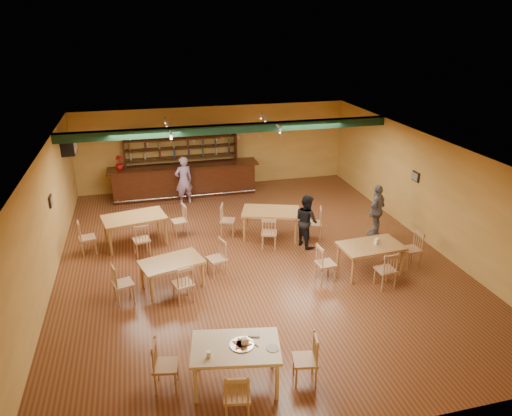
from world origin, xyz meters
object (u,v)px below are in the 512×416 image
object	(u,v)px
patron_bar	(184,181)
patron_right_a	(306,221)
near_table	(236,365)
dining_table_d	(370,259)
dining_table_b	(271,223)
bar_counter	(185,180)
dining_table_a	(135,230)
dining_table_c	(172,274)

from	to	relation	value
patron_bar	patron_right_a	distance (m)	4.98
near_table	patron_right_a	distance (m)	5.69
dining_table_d	patron_right_a	bearing A→B (deg)	115.21
dining_table_d	near_table	distance (m)	5.02
dining_table_b	patron_bar	xyz separation A→B (m)	(-2.15, 3.21, 0.43)
bar_counter	dining_table_a	distance (m)	4.00
bar_counter	dining_table_d	xyz separation A→B (m)	(3.86, -6.67, -0.18)
bar_counter	dining_table_c	size ratio (longest dim) A/B	3.72
bar_counter	patron_bar	xyz separation A→B (m)	(-0.11, -0.83, 0.27)
bar_counter	dining_table_a	world-z (taller)	bar_counter
dining_table_a	patron_bar	size ratio (longest dim) A/B	1.00
bar_counter	patron_bar	bearing A→B (deg)	-97.55
near_table	patron_bar	distance (m)	8.84
dining_table_a	near_table	world-z (taller)	dining_table_a
patron_bar	patron_right_a	bearing A→B (deg)	110.52
dining_table_b	patron_bar	size ratio (longest dim) A/B	0.96
dining_table_b	near_table	world-z (taller)	dining_table_b
dining_table_c	patron_bar	xyz separation A→B (m)	(0.86, 5.35, 0.49)
dining_table_d	dining_table_a	bearing A→B (deg)	147.41
patron_right_a	dining_table_a	bearing A→B (deg)	58.11
dining_table_b	patron_right_a	size ratio (longest dim) A/B	1.08
dining_table_d	patron_right_a	distance (m)	2.13
dining_table_a	dining_table_d	world-z (taller)	dining_table_a
near_table	patron_right_a	size ratio (longest dim) A/B	1.00
patron_bar	dining_table_a	bearing A→B (deg)	42.92
dining_table_b	dining_table_c	size ratio (longest dim) A/B	1.15
dining_table_c	patron_bar	size ratio (longest dim) A/B	0.84
patron_bar	dining_table_b	bearing A→B (deg)	107.99
dining_table_a	bar_counter	bearing A→B (deg)	51.90
dining_table_b	patron_bar	world-z (taller)	patron_bar
dining_table_b	near_table	distance (m)	6.03
bar_counter	near_table	distance (m)	9.65
near_table	patron_bar	world-z (taller)	patron_bar
dining_table_c	dining_table_d	distance (m)	4.86
dining_table_a	dining_table_c	bearing A→B (deg)	-84.33
dining_table_a	patron_right_a	xyz separation A→B (m)	(4.62, -1.26, 0.33)
near_table	patron_bar	size ratio (longest dim) A/B	0.89
near_table	bar_counter	bearing A→B (deg)	99.69
dining_table_b	dining_table_d	size ratio (longest dim) A/B	1.06
bar_counter	dining_table_d	size ratio (longest dim) A/B	3.44
dining_table_c	patron_right_a	world-z (taller)	patron_right_a
dining_table_c	dining_table_d	world-z (taller)	dining_table_d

